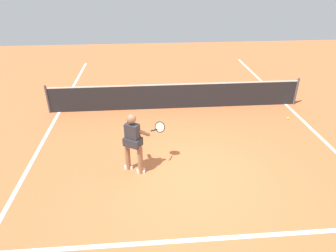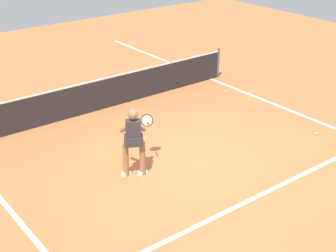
% 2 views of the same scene
% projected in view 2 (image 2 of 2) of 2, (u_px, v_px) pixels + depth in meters
% --- Properties ---
extents(ground_plane, '(28.02, 28.02, 0.00)m').
position_uv_depth(ground_plane, '(193.00, 161.00, 11.37)').
color(ground_plane, '#C66638').
extents(service_line_marking, '(8.12, 0.10, 0.01)m').
position_uv_depth(service_line_marking, '(255.00, 198.00, 10.00)').
color(service_line_marking, white).
rests_on(service_line_marking, ground).
extents(sideline_left_marking, '(0.10, 19.55, 0.01)m').
position_uv_depth(sideline_left_marking, '(24.00, 227.00, 9.12)').
color(sideline_left_marking, white).
rests_on(sideline_left_marking, ground).
extents(sideline_right_marking, '(0.10, 19.55, 0.01)m').
position_uv_depth(sideline_right_marking, '(307.00, 117.00, 13.61)').
color(sideline_right_marking, white).
rests_on(sideline_right_marking, ground).
extents(court_net, '(8.80, 0.08, 0.99)m').
position_uv_depth(court_net, '(104.00, 93.00, 13.97)').
color(court_net, '#4C4C51').
rests_on(court_net, ground).
extents(tennis_player, '(1.07, 0.79, 1.55)m').
position_uv_depth(tennis_player, '(134.00, 139.00, 10.50)').
color(tennis_player, '#8C6647').
rests_on(tennis_player, ground).
extents(tennis_ball_near, '(0.07, 0.07, 0.07)m').
position_uv_depth(tennis_ball_near, '(226.00, 91.00, 15.30)').
color(tennis_ball_near, '#D1E533').
rests_on(tennis_ball_near, ground).
extents(tennis_ball_far, '(0.07, 0.07, 0.07)m').
position_uv_depth(tennis_ball_far, '(317.00, 133.00, 12.62)').
color(tennis_ball_far, '#D1E533').
rests_on(tennis_ball_far, ground).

